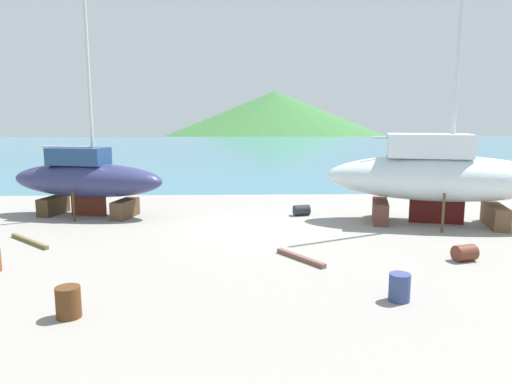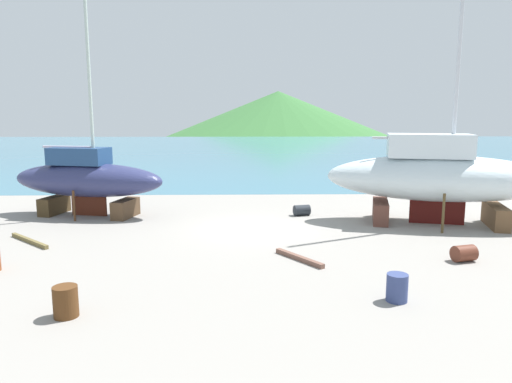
# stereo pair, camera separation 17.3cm
# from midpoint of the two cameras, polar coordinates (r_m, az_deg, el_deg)

# --- Properties ---
(ground_plane) EXTENTS (51.82, 51.82, 0.00)m
(ground_plane) POSITION_cam_midpoint_polar(r_m,az_deg,el_deg) (18.49, 0.03, -7.15)
(ground_plane) COLOR gray
(sea_water) EXTENTS (160.96, 81.43, 0.01)m
(sea_water) POSITION_cam_midpoint_polar(r_m,az_deg,el_deg) (71.59, -1.00, 5.12)
(sea_water) COLOR teal
(sea_water) RESTS_ON ground
(headland_hill) EXTENTS (133.27, 133.27, 26.65)m
(headland_hill) POSITION_cam_midpoint_polar(r_m,az_deg,el_deg) (169.93, 2.69, 7.54)
(headland_hill) COLOR #386F36
(headland_hill) RESTS_ON ground
(sailboat_large_starboard) EXTENTS (11.03, 5.82, 15.52)m
(sailboat_large_starboard) POSITION_cam_midpoint_polar(r_m,az_deg,el_deg) (24.13, 21.32, 1.73)
(sailboat_large_starboard) COLOR brown
(sailboat_large_starboard) RESTS_ON ground
(sailboat_far_slipway) EXTENTS (8.58, 4.27, 14.16)m
(sailboat_far_slipway) POSITION_cam_midpoint_polar(r_m,az_deg,el_deg) (25.92, -19.56, 1.48)
(sailboat_far_slipway) COLOR #503926
(sailboat_far_slipway) RESTS_ON ground
(barrel_by_slipway) EXTENTS (0.67, 0.67, 0.79)m
(barrel_by_slipway) POSITION_cam_midpoint_polar(r_m,az_deg,el_deg) (14.20, 17.02, -11.05)
(barrel_by_slipway) COLOR navy
(barrel_by_slipway) RESTS_ON ground
(barrel_blue_faded) EXTENTS (0.92, 0.73, 0.55)m
(barrel_blue_faded) POSITION_cam_midpoint_polar(r_m,az_deg,el_deg) (24.82, 5.75, -2.27)
(barrel_blue_faded) COLOR #22272D
(barrel_blue_faded) RESTS_ON ground
(barrel_tipped_left) EXTENTS (0.91, 0.78, 0.59)m
(barrel_tipped_left) POSITION_cam_midpoint_polar(r_m,az_deg,el_deg) (18.73, 24.08, -6.83)
(barrel_tipped_left) COLOR #5D2C1E
(barrel_tipped_left) RESTS_ON ground
(barrel_rust_mid) EXTENTS (0.84, 0.84, 0.83)m
(barrel_rust_mid) POSITION_cam_midpoint_polar(r_m,az_deg,el_deg) (13.54, -21.67, -12.26)
(barrel_rust_mid) COLOR #523117
(barrel_rust_mid) RESTS_ON ground
(timber_plank_far) EXTENTS (2.39, 2.20, 0.16)m
(timber_plank_far) POSITION_cam_midpoint_polar(r_m,az_deg,el_deg) (21.67, -25.50, -5.39)
(timber_plank_far) COLOR brown
(timber_plank_far) RESTS_ON ground
(timber_long_aft) EXTENTS (1.57, 2.12, 0.17)m
(timber_long_aft) POSITION_cam_midpoint_polar(r_m,az_deg,el_deg) (17.36, 5.52, -8.01)
(timber_long_aft) COLOR brown
(timber_long_aft) RESTS_ON ground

